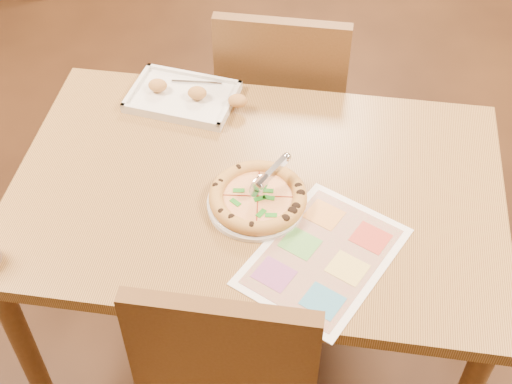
# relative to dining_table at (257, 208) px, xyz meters

# --- Properties ---
(dining_table) EXTENTS (1.30, 0.85, 0.72)m
(dining_table) POSITION_rel_dining_table_xyz_m (0.00, 0.00, 0.00)
(dining_table) COLOR #A07740
(dining_table) RESTS_ON ground
(chair_far) EXTENTS (0.42, 0.42, 0.47)m
(chair_far) POSITION_rel_dining_table_xyz_m (-0.00, 0.60, -0.07)
(chair_far) COLOR brown
(chair_far) RESTS_ON ground
(plate) EXTENTS (0.31, 0.31, 0.01)m
(plate) POSITION_rel_dining_table_xyz_m (0.01, -0.07, 0.09)
(plate) COLOR silver
(plate) RESTS_ON dining_table
(pizza) EXTENTS (0.25, 0.25, 0.04)m
(pizza) POSITION_rel_dining_table_xyz_m (0.01, -0.06, 0.11)
(pizza) COLOR #E4AE4D
(pizza) RESTS_ON plate
(pizza_cutter) EXTENTS (0.09, 0.11, 0.08)m
(pizza_cutter) POSITION_rel_dining_table_xyz_m (0.04, -0.03, 0.16)
(pizza_cutter) COLOR silver
(pizza_cutter) RESTS_ON pizza
(appetizer_tray) EXTENTS (0.37, 0.25, 0.06)m
(appetizer_tray) POSITION_rel_dining_table_xyz_m (-0.26, 0.32, 0.10)
(appetizer_tray) COLOR silver
(appetizer_tray) RESTS_ON dining_table
(menu) EXTENTS (0.43, 0.49, 0.00)m
(menu) POSITION_rel_dining_table_xyz_m (0.19, -0.21, 0.09)
(menu) COLOR white
(menu) RESTS_ON dining_table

